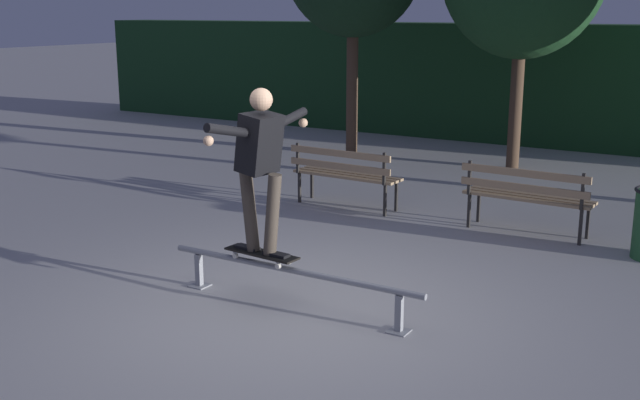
{
  "coord_description": "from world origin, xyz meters",
  "views": [
    {
      "loc": [
        3.74,
        -5.69,
        2.73
      ],
      "look_at": [
        -0.17,
        0.82,
        0.85
      ],
      "focal_mm": 43.44,
      "sensor_mm": 36.0,
      "label": 1
    }
  ],
  "objects_px": {
    "park_bench_left_center": "(526,192)",
    "skateboarder": "(260,157)",
    "grind_rail": "(291,276)",
    "park_bench_leftmost": "(344,171)",
    "skateboard": "(262,254)"
  },
  "relations": [
    {
      "from": "grind_rail",
      "to": "skateboard",
      "type": "relative_size",
      "value": 3.41
    },
    {
      "from": "park_bench_leftmost",
      "to": "park_bench_left_center",
      "type": "xyz_separation_m",
      "value": [
        2.57,
        0.0,
        0.0
      ]
    },
    {
      "from": "grind_rail",
      "to": "skateboarder",
      "type": "bearing_deg",
      "value": -179.95
    },
    {
      "from": "skateboarder",
      "to": "park_bench_leftmost",
      "type": "bearing_deg",
      "value": 107.07
    },
    {
      "from": "skateboarder",
      "to": "park_bench_left_center",
      "type": "relative_size",
      "value": 0.96
    },
    {
      "from": "skateboard",
      "to": "park_bench_leftmost",
      "type": "bearing_deg",
      "value": 107.03
    },
    {
      "from": "grind_rail",
      "to": "park_bench_left_center",
      "type": "xyz_separation_m",
      "value": [
        1.16,
        3.52,
        0.23
      ]
    },
    {
      "from": "grind_rail",
      "to": "skateboarder",
      "type": "height_order",
      "value": "skateboarder"
    },
    {
      "from": "park_bench_leftmost",
      "to": "park_bench_left_center",
      "type": "relative_size",
      "value": 1.0
    },
    {
      "from": "grind_rail",
      "to": "skateboard",
      "type": "xyz_separation_m",
      "value": [
        -0.33,
        -0.0,
        0.16
      ]
    },
    {
      "from": "skateboard",
      "to": "park_bench_left_center",
      "type": "bearing_deg",
      "value": 67.03
    },
    {
      "from": "skateboard",
      "to": "park_bench_leftmost",
      "type": "height_order",
      "value": "park_bench_leftmost"
    },
    {
      "from": "park_bench_leftmost",
      "to": "skateboard",
      "type": "bearing_deg",
      "value": -72.97
    },
    {
      "from": "skateboard",
      "to": "park_bench_left_center",
      "type": "distance_m",
      "value": 3.83
    },
    {
      "from": "park_bench_left_center",
      "to": "skateboarder",
      "type": "bearing_deg",
      "value": -112.92
    }
  ]
}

